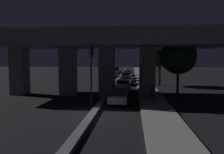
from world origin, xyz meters
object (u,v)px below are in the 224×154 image
Objects in this scene: car_white_second at (123,85)px; car_dark_blue_second_oncoming at (112,74)px; motorcycle_blue_filtering_near at (115,93)px; car_grey_sixth at (128,73)px; car_taxi_yellow_fourth_oncoming at (118,70)px; traffic_light_right_of_median at (142,71)px; street_lamp at (138,54)px; car_taxi_yellow_fourth at (126,76)px; car_white_fifth at (128,74)px; traffic_light_left_of_median at (91,64)px; pedestrian_on_sidewalk at (152,90)px; motorcycle_black_filtering_mid at (117,86)px; car_dark_green_lead_oncoming at (106,79)px; car_taxi_yellow_third_oncoming at (117,70)px; car_grey_third at (127,80)px; car_silver_lead at (118,94)px.

car_white_second is 22.42m from car_dark_blue_second_oncoming.
car_grey_sixth is at bearing 2.83° from motorcycle_blue_filtering_near.
traffic_light_right_of_median is at bearing 4.04° from car_taxi_yellow_fourth_oncoming.
car_taxi_yellow_fourth is at bearing 111.05° from street_lamp.
car_taxi_yellow_fourth is at bearing 178.08° from car_white_fifth.
car_white_second is at bearing 75.78° from traffic_light_left_of_median.
traffic_light_left_of_median is 7.15m from pedestrian_on_sidewalk.
car_taxi_yellow_fourth reaches higher than car_grey_sixth.
pedestrian_on_sidewalk is (1.13, -13.61, -3.92)m from street_lamp.
car_white_fifth is at bearing 99.77° from street_lamp.
car_white_second is 0.90× the size of car_taxi_yellow_fourth.
motorcycle_black_filtering_mid is at bearing 1.82° from car_taxi_yellow_fourth_oncoming.
car_grey_sixth is at bearing 95.47° from pedestrian_on_sidewalk.
car_taxi_yellow_fourth is 12.87m from motorcycle_black_filtering_mid.
car_taxi_yellow_third_oncoming reaches higher than car_dark_green_lead_oncoming.
traffic_light_left_of_median is at bearing 163.10° from motorcycle_blue_filtering_near.
pedestrian_on_sidewalk reaches higher than car_grey_sixth.
traffic_light_right_of_median reaches higher than car_grey_third.
car_dark_blue_second_oncoming is at bearing 8.29° from motorcycle_black_filtering_mid.
car_white_second is at bearing 179.96° from car_grey_third.
car_taxi_yellow_fourth_oncoming is at bearing 8.38° from car_grey_third.
car_grey_third reaches higher than motorcycle_black_filtering_mid.
car_grey_sixth is at bearing 1.00° from car_white_fifth.
street_lamp reaches higher than car_taxi_yellow_third_oncoming.
traffic_light_right_of_median is at bearing -90.25° from street_lamp.
car_taxi_yellow_third_oncoming reaches higher than motorcycle_black_filtering_mid.
street_lamp is 14.21m from pedestrian_on_sidewalk.
car_taxi_yellow_third_oncoming reaches higher than car_taxi_yellow_fourth_oncoming.
car_white_second is 7.20m from car_grey_third.
pedestrian_on_sidewalk is (6.45, -39.92, 0.00)m from car_taxi_yellow_third_oncoming.
car_dark_blue_second_oncoming reaches higher than car_taxi_yellow_fourth_oncoming.
car_silver_lead is 52.63m from car_taxi_yellow_fourth_oncoming.
traffic_light_right_of_median is at bearing -174.55° from car_taxi_yellow_fourth.
car_dark_green_lead_oncoming is 13.54m from car_dark_blue_second_oncoming.
motorcycle_black_filtering_mid is at bearing 18.81° from car_dark_green_lead_oncoming.
street_lamp is (0.07, 17.15, 1.81)m from traffic_light_right_of_median.
car_taxi_yellow_fourth is 19.31m from pedestrian_on_sidewalk.
traffic_light_left_of_median reaches higher than motorcycle_black_filtering_mid.
street_lamp is at bearing 22.93° from car_dark_blue_second_oncoming.
car_grey_sixth is 31.74m from motorcycle_blue_filtering_near.
car_dark_green_lead_oncoming is 8.66m from motorcycle_black_filtering_mid.
car_dark_green_lead_oncoming is (-3.57, 1.40, 0.15)m from car_grey_third.
car_taxi_yellow_third_oncoming is 10.76m from car_taxi_yellow_fourth_oncoming.
motorcycle_black_filtering_mid is (-0.93, -18.38, -0.29)m from car_white_fifth.
traffic_light_right_of_median is 0.96× the size of car_grey_sixth.
car_dark_green_lead_oncoming is 1.01× the size of car_taxi_yellow_third_oncoming.
car_taxi_yellow_fourth is (-0.35, 5.96, 0.17)m from car_grey_third.
car_grey_third is 5.97m from car_taxi_yellow_fourth.
street_lamp is 37.72m from car_taxi_yellow_fourth_oncoming.
car_dark_green_lead_oncoming is (-5.31, 0.86, -4.08)m from street_lamp.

